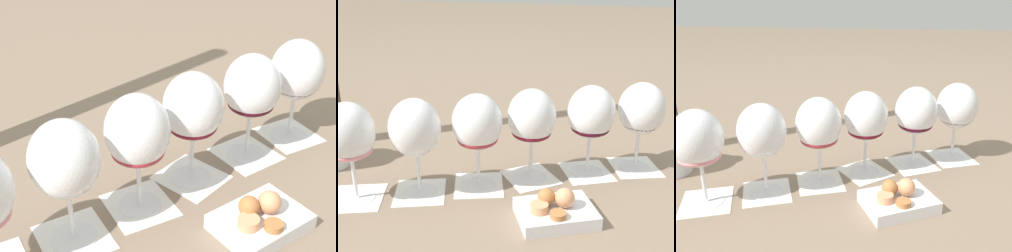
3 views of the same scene
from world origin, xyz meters
TOP-DOWN VIEW (x-y plane):
  - ground_plane at (0.00, 0.00)m, footprint 8.00×8.00m
  - tasting_card_0 at (-0.26, -0.14)m, footprint 0.13×0.13m
  - tasting_card_1 at (-0.15, -0.09)m, footprint 0.13×0.13m
  - tasting_card_2 at (-0.05, -0.03)m, footprint 0.13×0.13m
  - tasting_card_3 at (0.05, 0.03)m, footprint 0.14×0.14m
  - tasting_card_4 at (0.16, 0.08)m, footprint 0.13×0.14m
  - tasting_card_5 at (0.26, 0.14)m, footprint 0.13×0.13m
  - wine_glass_0 at (-0.26, -0.14)m, footprint 0.10×0.10m
  - wine_glass_1 at (-0.15, -0.09)m, footprint 0.10×0.10m
  - wine_glass_2 at (-0.05, -0.03)m, footprint 0.10×0.10m
  - wine_glass_3 at (0.05, 0.03)m, footprint 0.10×0.10m
  - wine_glass_4 at (0.16, 0.08)m, footprint 0.10×0.10m
  - wine_glass_5 at (0.26, 0.14)m, footprint 0.10×0.10m
  - snack_dish at (0.12, -0.11)m, footprint 0.16×0.15m

SIDE VIEW (x-z plane):
  - ground_plane at x=0.00m, z-range 0.00..0.00m
  - tasting_card_0 at x=-0.26m, z-range 0.00..0.00m
  - tasting_card_1 at x=-0.15m, z-range 0.00..0.00m
  - tasting_card_2 at x=-0.05m, z-range 0.00..0.00m
  - tasting_card_3 at x=0.05m, z-range 0.00..0.00m
  - tasting_card_4 at x=0.16m, z-range 0.00..0.00m
  - tasting_card_5 at x=0.26m, z-range 0.00..0.00m
  - snack_dish at x=0.12m, z-range -0.01..0.05m
  - wine_glass_5 at x=0.26m, z-range 0.03..0.23m
  - wine_glass_1 at x=-0.15m, z-range 0.03..0.23m
  - wine_glass_4 at x=0.16m, z-range 0.03..0.23m
  - wine_glass_3 at x=0.05m, z-range 0.03..0.23m
  - wine_glass_2 at x=-0.05m, z-range 0.03..0.23m
  - wine_glass_0 at x=-0.26m, z-range 0.04..0.23m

